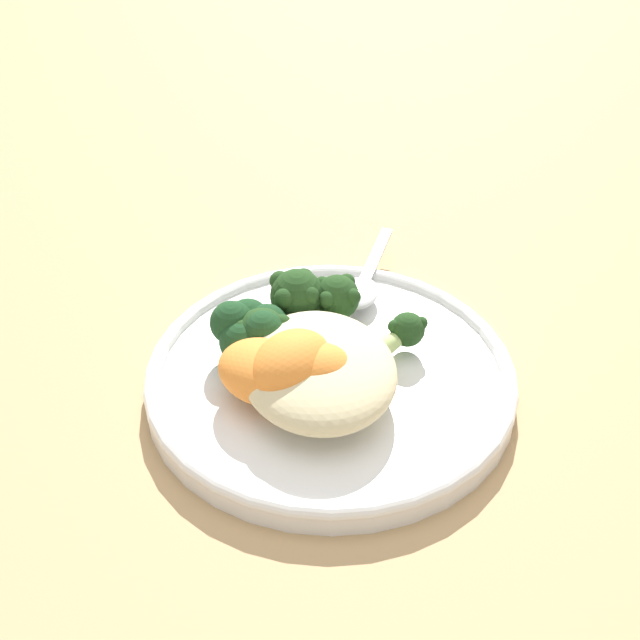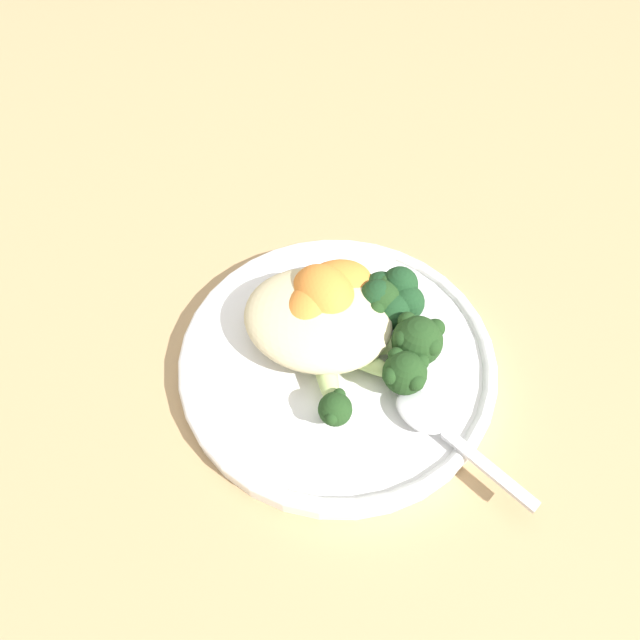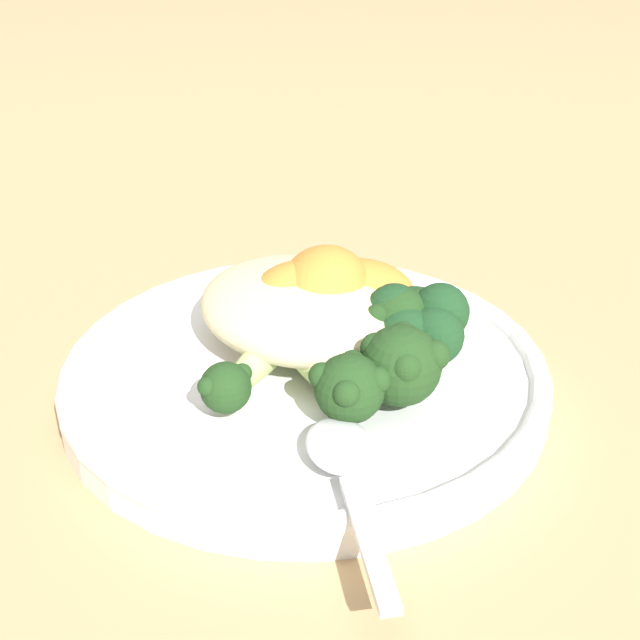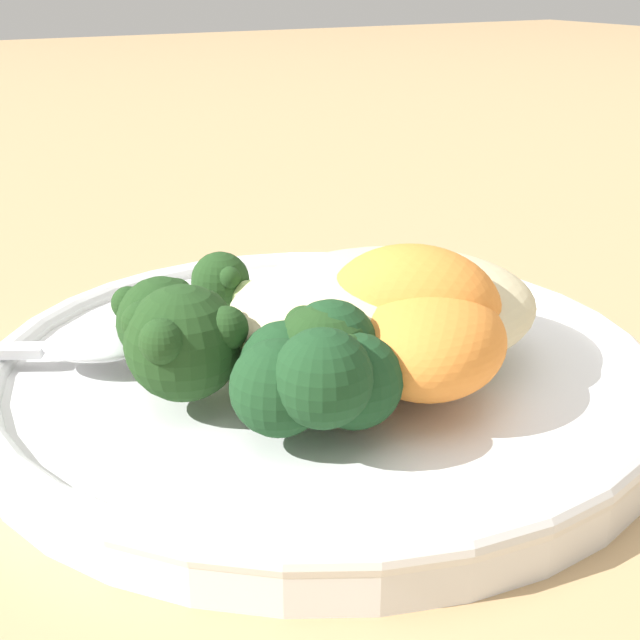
{
  "view_description": "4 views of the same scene",
  "coord_description": "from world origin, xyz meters",
  "px_view_note": "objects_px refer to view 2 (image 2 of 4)",
  "views": [
    {
      "loc": [
        -0.49,
        0.09,
        0.44
      ],
      "look_at": [
        -0.0,
        0.0,
        0.06
      ],
      "focal_mm": 50.0,
      "sensor_mm": 36.0,
      "label": 1
    },
    {
      "loc": [
        0.05,
        -0.23,
        0.38
      ],
      "look_at": [
        -0.02,
        -0.01,
        0.06
      ],
      "focal_mm": 28.0,
      "sensor_mm": 36.0,
      "label": 2
    },
    {
      "loc": [
        0.33,
        -0.26,
        0.28
      ],
      "look_at": [
        0.01,
        -0.01,
        0.05
      ],
      "focal_mm": 50.0,
      "sensor_mm": 36.0,
      "label": 3
    },
    {
      "loc": [
        0.15,
        0.28,
        0.17
      ],
      "look_at": [
        0.0,
        0.01,
        0.04
      ],
      "focal_mm": 50.0,
      "sensor_mm": 36.0,
      "label": 4
    }
  ],
  "objects_px": {
    "broccoli_stalk_2": "(401,341)",
    "broccoli_stalk_3": "(372,307)",
    "kale_tuft": "(391,297)",
    "sweet_potato_chunk_2": "(310,315)",
    "sweet_potato_chunk_0": "(336,287)",
    "quinoa_mound": "(318,318)",
    "sweet_potato_chunk_3": "(311,311)",
    "broccoli_stalk_0": "(328,378)",
    "broccoli_stalk_1": "(384,365)",
    "spoon": "(433,421)",
    "sweet_potato_chunk_1": "(323,297)",
    "plate": "(337,355)"
  },
  "relations": [
    {
      "from": "broccoli_stalk_2",
      "to": "broccoli_stalk_3",
      "type": "height_order",
      "value": "broccoli_stalk_2"
    },
    {
      "from": "broccoli_stalk_2",
      "to": "kale_tuft",
      "type": "height_order",
      "value": "broccoli_stalk_2"
    },
    {
      "from": "sweet_potato_chunk_2",
      "to": "sweet_potato_chunk_0",
      "type": "bearing_deg",
      "value": 69.85
    },
    {
      "from": "quinoa_mound",
      "to": "sweet_potato_chunk_3",
      "type": "height_order",
      "value": "sweet_potato_chunk_3"
    },
    {
      "from": "broccoli_stalk_3",
      "to": "sweet_potato_chunk_2",
      "type": "xyz_separation_m",
      "value": [
        -0.05,
        -0.02,
        -0.0
      ]
    },
    {
      "from": "sweet_potato_chunk_2",
      "to": "kale_tuft",
      "type": "height_order",
      "value": "kale_tuft"
    },
    {
      "from": "broccoli_stalk_0",
      "to": "sweet_potato_chunk_2",
      "type": "distance_m",
      "value": 0.06
    },
    {
      "from": "broccoli_stalk_2",
      "to": "kale_tuft",
      "type": "xyz_separation_m",
      "value": [
        -0.02,
        0.04,
        0.0
      ]
    },
    {
      "from": "kale_tuft",
      "to": "sweet_potato_chunk_3",
      "type": "bearing_deg",
      "value": -148.6
    },
    {
      "from": "quinoa_mound",
      "to": "broccoli_stalk_0",
      "type": "xyz_separation_m",
      "value": [
        0.02,
        -0.05,
        -0.01
      ]
    },
    {
      "from": "broccoli_stalk_1",
      "to": "broccoli_stalk_2",
      "type": "height_order",
      "value": "broccoli_stalk_2"
    },
    {
      "from": "broccoli_stalk_3",
      "to": "spoon",
      "type": "height_order",
      "value": "broccoli_stalk_3"
    },
    {
      "from": "quinoa_mound",
      "to": "sweet_potato_chunk_1",
      "type": "distance_m",
      "value": 0.02
    },
    {
      "from": "kale_tuft",
      "to": "quinoa_mound",
      "type": "bearing_deg",
      "value": -143.14
    },
    {
      "from": "sweet_potato_chunk_3",
      "to": "spoon",
      "type": "bearing_deg",
      "value": -26.97
    },
    {
      "from": "plate",
      "to": "broccoli_stalk_1",
      "type": "distance_m",
      "value": 0.05
    },
    {
      "from": "sweet_potato_chunk_0",
      "to": "sweet_potato_chunk_2",
      "type": "bearing_deg",
      "value": -110.15
    },
    {
      "from": "plate",
      "to": "sweet_potato_chunk_2",
      "type": "distance_m",
      "value": 0.04
    },
    {
      "from": "broccoli_stalk_0",
      "to": "sweet_potato_chunk_2",
      "type": "height_order",
      "value": "sweet_potato_chunk_2"
    },
    {
      "from": "plate",
      "to": "quinoa_mound",
      "type": "distance_m",
      "value": 0.04
    },
    {
      "from": "sweet_potato_chunk_0",
      "to": "sweet_potato_chunk_1",
      "type": "distance_m",
      "value": 0.02
    },
    {
      "from": "broccoli_stalk_1",
      "to": "sweet_potato_chunk_2",
      "type": "distance_m",
      "value": 0.08
    },
    {
      "from": "sweet_potato_chunk_0",
      "to": "sweet_potato_chunk_3",
      "type": "xyz_separation_m",
      "value": [
        -0.01,
        -0.03,
        0.0
      ]
    },
    {
      "from": "sweet_potato_chunk_2",
      "to": "broccoli_stalk_3",
      "type": "bearing_deg",
      "value": 26.88
    },
    {
      "from": "broccoli_stalk_3",
      "to": "spoon",
      "type": "distance_m",
      "value": 0.11
    },
    {
      "from": "broccoli_stalk_1",
      "to": "broccoli_stalk_2",
      "type": "distance_m",
      "value": 0.03
    },
    {
      "from": "plate",
      "to": "broccoli_stalk_0",
      "type": "bearing_deg",
      "value": -86.07
    },
    {
      "from": "broccoli_stalk_0",
      "to": "broccoli_stalk_2",
      "type": "bearing_deg",
      "value": 105.91
    },
    {
      "from": "sweet_potato_chunk_1",
      "to": "sweet_potato_chunk_2",
      "type": "distance_m",
      "value": 0.02
    },
    {
      "from": "quinoa_mound",
      "to": "broccoli_stalk_3",
      "type": "xyz_separation_m",
      "value": [
        0.04,
        0.03,
        -0.0
      ]
    },
    {
      "from": "quinoa_mound",
      "to": "sweet_potato_chunk_0",
      "type": "relative_size",
      "value": 1.82
    },
    {
      "from": "broccoli_stalk_2",
      "to": "sweet_potato_chunk_2",
      "type": "distance_m",
      "value": 0.08
    },
    {
      "from": "quinoa_mound",
      "to": "broccoli_stalk_0",
      "type": "bearing_deg",
      "value": -63.42
    },
    {
      "from": "plate",
      "to": "spoon",
      "type": "bearing_deg",
      "value": -26.03
    },
    {
      "from": "sweet_potato_chunk_0",
      "to": "broccoli_stalk_2",
      "type": "bearing_deg",
      "value": -29.76
    },
    {
      "from": "broccoli_stalk_0",
      "to": "broccoli_stalk_2",
      "type": "xyz_separation_m",
      "value": [
        0.05,
        0.05,
        0.01
      ]
    },
    {
      "from": "broccoli_stalk_1",
      "to": "sweet_potato_chunk_3",
      "type": "distance_m",
      "value": 0.08
    },
    {
      "from": "sweet_potato_chunk_2",
      "to": "plate",
      "type": "bearing_deg",
      "value": -27.23
    },
    {
      "from": "broccoli_stalk_2",
      "to": "broccoli_stalk_1",
      "type": "bearing_deg",
      "value": -119.7
    },
    {
      "from": "broccoli_stalk_3",
      "to": "spoon",
      "type": "xyz_separation_m",
      "value": [
        0.07,
        -0.08,
        -0.01
      ]
    },
    {
      "from": "broccoli_stalk_1",
      "to": "sweet_potato_chunk_0",
      "type": "bearing_deg",
      "value": 144.58
    },
    {
      "from": "plate",
      "to": "broccoli_stalk_2",
      "type": "height_order",
      "value": "broccoli_stalk_2"
    },
    {
      "from": "sweet_potato_chunk_1",
      "to": "sweet_potato_chunk_2",
      "type": "relative_size",
      "value": 1.28
    },
    {
      "from": "sweet_potato_chunk_2",
      "to": "spoon",
      "type": "distance_m",
      "value": 0.13
    },
    {
      "from": "broccoli_stalk_2",
      "to": "broccoli_stalk_3",
      "type": "bearing_deg",
      "value": 127.57
    },
    {
      "from": "sweet_potato_chunk_0",
      "to": "sweet_potato_chunk_2",
      "type": "height_order",
      "value": "sweet_potato_chunk_0"
    },
    {
      "from": "broccoli_stalk_0",
      "to": "sweet_potato_chunk_0",
      "type": "bearing_deg",
      "value": 164.48
    },
    {
      "from": "broccoli_stalk_2",
      "to": "sweet_potato_chunk_3",
      "type": "distance_m",
      "value": 0.08
    },
    {
      "from": "broccoli_stalk_2",
      "to": "sweet_potato_chunk_3",
      "type": "bearing_deg",
      "value": 165.4
    },
    {
      "from": "broccoli_stalk_3",
      "to": "sweet_potato_chunk_3",
      "type": "bearing_deg",
      "value": 156.12
    }
  ]
}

